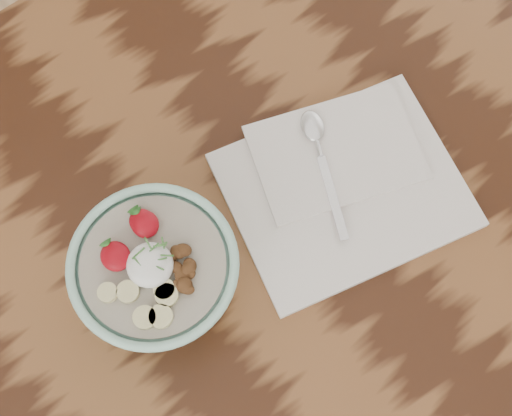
# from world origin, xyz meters

# --- Properties ---
(table) EXTENTS (1.60, 0.90, 0.75)m
(table) POSITION_xyz_m (0.00, 0.00, 0.66)
(table) COLOR #341A0D
(table) RESTS_ON ground
(breakfast_bowl) EXTENTS (0.17, 0.17, 0.12)m
(breakfast_bowl) POSITION_xyz_m (0.02, 0.03, 0.81)
(breakfast_bowl) COLOR #9FD6C1
(breakfast_bowl) RESTS_ON table
(napkin) EXTENTS (0.30, 0.27, 0.02)m
(napkin) POSITION_xyz_m (0.25, -0.00, 0.76)
(napkin) COLOR white
(napkin) RESTS_ON table
(spoon) EXTENTS (0.08, 0.16, 0.01)m
(spoon) POSITION_xyz_m (0.26, 0.05, 0.77)
(spoon) COLOR silver
(spoon) RESTS_ON napkin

